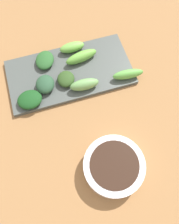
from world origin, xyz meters
TOP-DOWN VIEW (x-y plane):
  - tabletop at (0.00, 0.00)m, footprint 2.10×2.10m
  - sauce_bowl at (-0.17, -0.01)m, footprint 0.14×0.14m
  - serving_plate at (0.11, 0.02)m, footprint 0.17×0.34m
  - broccoli_leafy_0 at (0.05, 0.14)m, footprint 0.06×0.07m
  - broccoli_stalk_1 at (0.14, -0.03)m, footprint 0.04×0.10m
  - broccoli_stalk_2 at (0.05, -0.01)m, footprint 0.03×0.08m
  - broccoli_leafy_3 at (0.09, 0.03)m, footprint 0.06×0.06m
  - broccoli_stalk_4 at (0.18, -0.01)m, footprint 0.03×0.07m
  - broccoli_leafy_5 at (0.09, 0.09)m, footprint 0.07×0.06m
  - broccoli_leafy_6 at (0.16, 0.07)m, footprint 0.08×0.07m
  - broccoli_stalk_7 at (0.05, -0.13)m, footprint 0.03×0.09m

SIDE VIEW (x-z plane):
  - tabletop at x=0.00m, z-range 0.00..0.02m
  - serving_plate at x=0.11m, z-range 0.02..0.03m
  - sauce_bowl at x=-0.17m, z-range 0.02..0.06m
  - broccoli_leafy_6 at x=0.16m, z-range 0.03..0.05m
  - broccoli_leafy_0 at x=0.05m, z-range 0.03..0.05m
  - broccoli_leafy_3 at x=0.09m, z-range 0.03..0.05m
  - broccoli_stalk_4 at x=0.18m, z-range 0.03..0.06m
  - broccoli_leafy_5 at x=0.09m, z-range 0.03..0.06m
  - broccoli_stalk_7 at x=0.05m, z-range 0.03..0.06m
  - broccoli_stalk_1 at x=0.14m, z-range 0.03..0.06m
  - broccoli_stalk_2 at x=0.05m, z-range 0.03..0.06m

